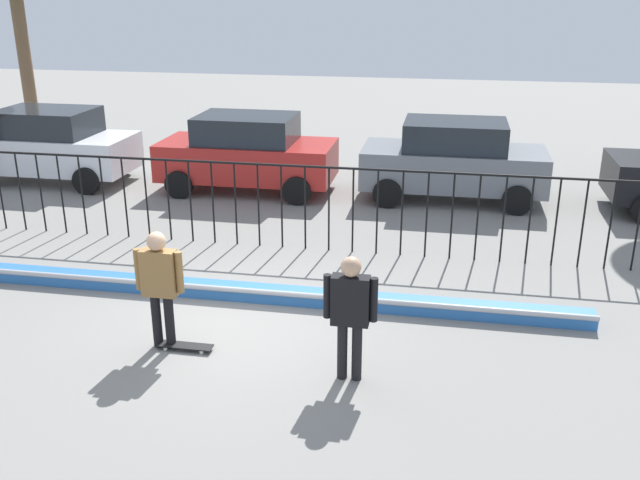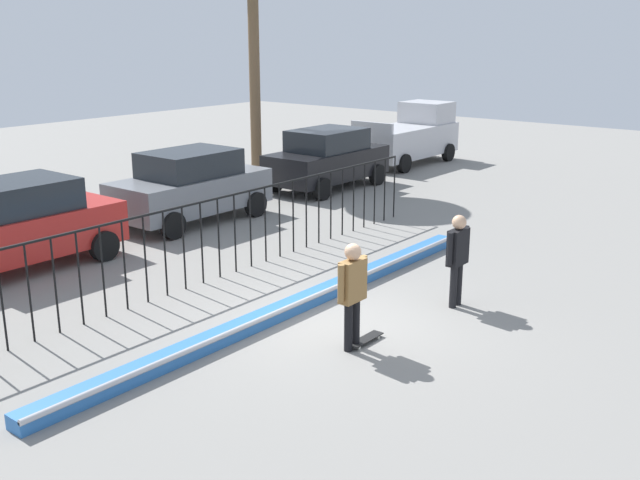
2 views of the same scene
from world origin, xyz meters
The scene contains 9 objects.
ground_plane centered at (0.00, 0.00, 0.00)m, with size 60.00×60.00×0.00m, color gray.
bowl_coping_ledge centered at (0.00, 1.02, 0.12)m, with size 11.00×0.40×0.27m.
perimeter_fence centered at (0.00, 3.48, 1.05)m, with size 14.04×0.04×1.69m.
skateboarder centered at (-0.72, -0.76, 1.05)m, with size 0.71×0.27×1.75m.
skateboard centered at (-0.40, -0.79, 0.06)m, with size 0.80×0.20×0.07m.
camera_operator centered at (2.02, -1.12, 1.04)m, with size 0.70×0.26×1.73m.
parked_car_white centered at (-7.07, 7.14, 0.97)m, with size 4.30×2.12×1.90m.
parked_car_red centered at (-1.78, 7.25, 0.97)m, with size 4.30×2.12×1.90m.
parked_car_gray centered at (3.25, 7.42, 0.97)m, with size 4.30×2.12×1.90m.
Camera 1 is at (3.12, -9.11, 4.94)m, focal length 39.19 mm.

